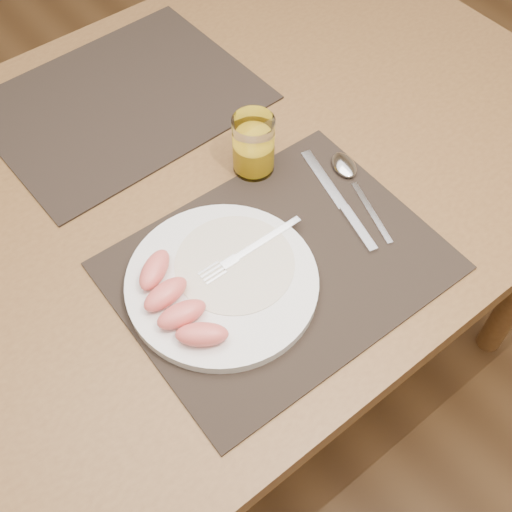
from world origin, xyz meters
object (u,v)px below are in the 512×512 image
at_px(placemat_near, 278,266).
at_px(spoon, 348,172).
at_px(table, 196,210).
at_px(plate, 222,283).
at_px(placemat_far, 122,101).
at_px(fork, 243,254).
at_px(knife, 344,207).
at_px(juice_glass, 253,147).

height_order(placemat_near, spoon, spoon).
bearing_deg(table, plate, -113.36).
height_order(placemat_far, fork, fork).
xyz_separation_m(fork, knife, (0.18, -0.02, -0.02)).
relative_size(placemat_near, juice_glass, 4.50).
relative_size(spoon, juice_glass, 1.88).
bearing_deg(spoon, plate, -170.97).
distance_m(placemat_near, plate, 0.09).
distance_m(knife, spoon, 0.07).
distance_m(table, spoon, 0.27).
height_order(table, placemat_near, placemat_near).
height_order(table, juice_glass, juice_glass).
relative_size(fork, knife, 0.80).
relative_size(placemat_far, knife, 2.07).
distance_m(placemat_far, knife, 0.44).
bearing_deg(knife, plate, 179.35).
xyz_separation_m(placemat_near, fork, (-0.04, 0.04, 0.02)).
relative_size(plate, knife, 1.24).
bearing_deg(placemat_near, plate, 165.36).
height_order(placemat_far, spoon, spoon).
bearing_deg(plate, juice_glass, 40.79).
distance_m(plate, spoon, 0.29).
relative_size(table, placemat_near, 3.11).
bearing_deg(placemat_near, table, 89.67).
height_order(plate, fork, fork).
distance_m(placemat_far, plate, 0.43).
xyz_separation_m(placemat_far, knife, (0.14, -0.42, 0.00)).
bearing_deg(plate, placemat_far, 77.84).
height_order(fork, knife, fork).
height_order(placemat_far, plate, plate).
distance_m(placemat_near, placemat_far, 0.44).
height_order(spoon, juice_glass, juice_glass).
relative_size(plate, juice_glass, 2.70).
bearing_deg(table, placemat_near, -90.33).
xyz_separation_m(placemat_near, placemat_far, (0.01, 0.44, 0.00)).
bearing_deg(placemat_near, juice_glass, 62.43).
xyz_separation_m(placemat_far, juice_glass, (0.08, -0.27, 0.05)).
distance_m(placemat_far, fork, 0.41).
distance_m(table, knife, 0.26).
xyz_separation_m(table, placemat_far, (0.00, 0.22, 0.09)).
distance_m(fork, knife, 0.18).
xyz_separation_m(knife, spoon, (0.05, 0.05, 0.00)).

